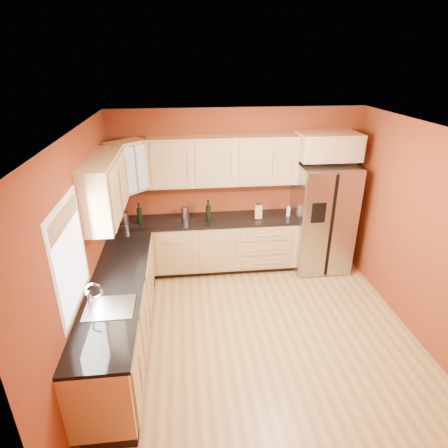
{
  "coord_description": "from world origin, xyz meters",
  "views": [
    {
      "loc": [
        -0.87,
        -3.78,
        3.3
      ],
      "look_at": [
        -0.34,
        0.9,
        1.18
      ],
      "focal_mm": 30.0,
      "sensor_mm": 36.0,
      "label": 1
    }
  ],
  "objects_px": {
    "knife_block": "(259,212)",
    "soap_dispenser": "(288,211)",
    "canister_left": "(185,213)",
    "refrigerator": "(322,217)",
    "wine_bottle_a": "(208,211)"
  },
  "relations": [
    {
      "from": "refrigerator",
      "to": "canister_left",
      "type": "distance_m",
      "value": 2.23
    },
    {
      "from": "canister_left",
      "to": "soap_dispenser",
      "type": "bearing_deg",
      "value": -2.37
    },
    {
      "from": "canister_left",
      "to": "soap_dispenser",
      "type": "distance_m",
      "value": 1.67
    },
    {
      "from": "knife_block",
      "to": "soap_dispenser",
      "type": "distance_m",
      "value": 0.5
    },
    {
      "from": "soap_dispenser",
      "to": "refrigerator",
      "type": "bearing_deg",
      "value": -5.76
    },
    {
      "from": "refrigerator",
      "to": "knife_block",
      "type": "bearing_deg",
      "value": 178.83
    },
    {
      "from": "refrigerator",
      "to": "knife_block",
      "type": "relative_size",
      "value": 8.06
    },
    {
      "from": "canister_left",
      "to": "wine_bottle_a",
      "type": "height_order",
      "value": "wine_bottle_a"
    },
    {
      "from": "soap_dispenser",
      "to": "knife_block",
      "type": "bearing_deg",
      "value": -176.11
    },
    {
      "from": "canister_left",
      "to": "refrigerator",
      "type": "bearing_deg",
      "value": -3.22
    },
    {
      "from": "refrigerator",
      "to": "wine_bottle_a",
      "type": "distance_m",
      "value": 1.87
    },
    {
      "from": "wine_bottle_a",
      "to": "soap_dispenser",
      "type": "relative_size",
      "value": 2.0
    },
    {
      "from": "knife_block",
      "to": "soap_dispenser",
      "type": "bearing_deg",
      "value": 12.68
    },
    {
      "from": "wine_bottle_a",
      "to": "knife_block",
      "type": "xyz_separation_m",
      "value": [
        0.81,
        0.04,
        -0.07
      ]
    },
    {
      "from": "knife_block",
      "to": "soap_dispenser",
      "type": "xyz_separation_m",
      "value": [
        0.5,
        0.03,
        -0.02
      ]
    }
  ]
}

